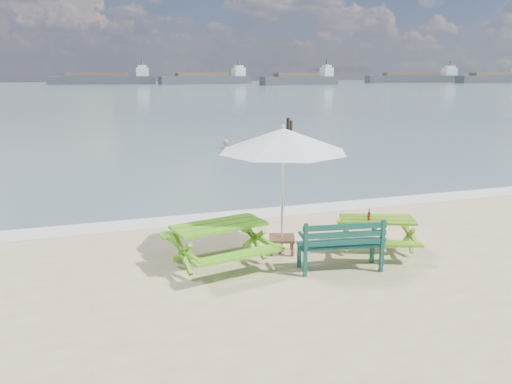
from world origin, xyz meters
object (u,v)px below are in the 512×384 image
object	(u,v)px
picnic_table_left	(219,246)
picnic_table_right	(377,235)
beer_bottle	(369,216)
side_table	(282,244)
patio_umbrella	(283,140)
park_bench	(340,254)
swimmer	(226,157)

from	to	relation	value
picnic_table_left	picnic_table_right	distance (m)	3.28
picnic_table_right	beer_bottle	bearing A→B (deg)	-167.11
side_table	patio_umbrella	distance (m)	2.15
park_bench	swimmer	xyz separation A→B (m)	(1.66, 15.08, -0.68)
picnic_table_left	swimmer	bearing A→B (deg)	75.15
park_bench	side_table	bearing A→B (deg)	122.08
picnic_table_left	patio_umbrella	world-z (taller)	patio_umbrella
picnic_table_right	beer_bottle	world-z (taller)	beer_bottle
picnic_table_right	side_table	size ratio (longest dim) A/B	3.14
side_table	picnic_table_left	bearing A→B (deg)	-168.34
park_bench	patio_umbrella	xyz separation A→B (m)	(-0.73, 1.16, 2.03)
patio_umbrella	swimmer	xyz separation A→B (m)	(2.39, 13.93, -2.71)
park_bench	beer_bottle	distance (m)	1.20
picnic_table_right	swimmer	xyz separation A→B (m)	(0.50, 14.44, -0.72)
picnic_table_left	side_table	distance (m)	1.42
swimmer	picnic_table_left	bearing A→B (deg)	-104.85
picnic_table_left	park_bench	bearing A→B (deg)	-22.54
beer_bottle	swimmer	world-z (taller)	beer_bottle
patio_umbrella	swimmer	distance (m)	14.39
picnic_table_left	swimmer	distance (m)	14.72
park_bench	patio_umbrella	distance (m)	2.45
picnic_table_left	park_bench	world-z (taller)	park_bench
swimmer	side_table	bearing A→B (deg)	-99.73
park_bench	swimmer	bearing A→B (deg)	83.71
park_bench	patio_umbrella	world-z (taller)	patio_umbrella
park_bench	side_table	world-z (taller)	park_bench
picnic_table_left	swimmer	size ratio (longest dim) A/B	1.36
picnic_table_right	patio_umbrella	bearing A→B (deg)	164.79
picnic_table_right	swimmer	distance (m)	14.47
picnic_table_right	park_bench	world-z (taller)	park_bench
side_table	swimmer	size ratio (longest dim) A/B	0.40
patio_umbrella	beer_bottle	distance (m)	2.33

